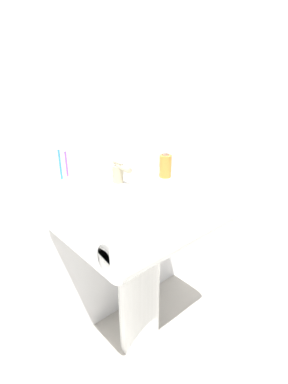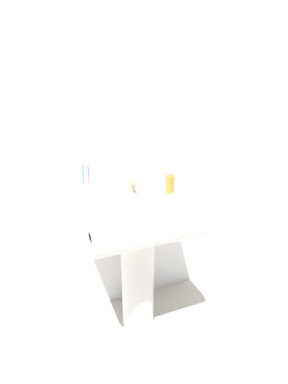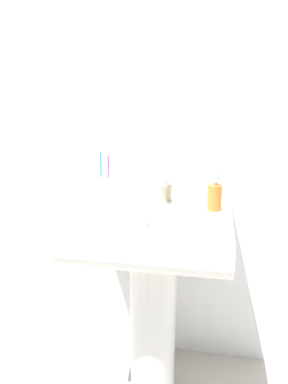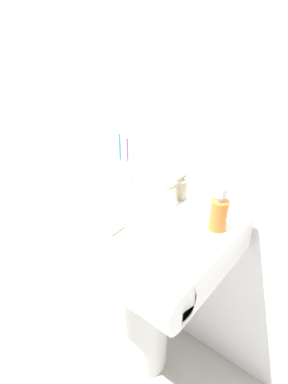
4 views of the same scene
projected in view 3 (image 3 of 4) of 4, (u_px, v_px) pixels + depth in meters
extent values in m
plane|color=#ADA89E|center=(152.00, 383.00, 1.62)|extent=(6.00, 6.00, 0.00)
cube|color=white|center=(165.00, 95.00, 1.52)|extent=(5.00, 0.05, 2.40)
cylinder|color=white|center=(153.00, 317.00, 1.53)|extent=(0.18, 0.18, 0.66)
cube|color=white|center=(154.00, 228.00, 1.41)|extent=(0.57, 0.43, 0.13)
cylinder|color=white|center=(143.00, 253.00, 1.21)|extent=(0.57, 0.13, 0.13)
cylinder|color=tan|center=(166.00, 192.00, 1.53)|extent=(0.05, 0.05, 0.07)
cylinder|color=tan|center=(165.00, 186.00, 1.48)|extent=(0.02, 0.08, 0.02)
cube|color=tan|center=(166.00, 181.00, 1.52)|extent=(0.01, 0.06, 0.01)
cylinder|color=white|center=(105.00, 188.00, 1.55)|extent=(0.06, 0.06, 0.09)
cylinder|color=#338CD8|center=(101.00, 174.00, 1.53)|extent=(0.01, 0.01, 0.18)
cube|color=white|center=(100.00, 150.00, 1.50)|extent=(0.01, 0.01, 0.02)
cylinder|color=purple|center=(109.00, 175.00, 1.54)|extent=(0.01, 0.01, 0.17)
cube|color=white|center=(108.00, 153.00, 1.51)|extent=(0.01, 0.01, 0.02)
cylinder|color=orange|center=(214.00, 198.00, 1.41)|extent=(0.05, 0.05, 0.10)
cylinder|color=silver|center=(215.00, 183.00, 1.39)|extent=(0.02, 0.02, 0.01)
cylinder|color=silver|center=(215.00, 177.00, 1.39)|extent=(0.03, 0.03, 0.03)
cube|color=silver|center=(136.00, 222.00, 1.27)|extent=(0.08, 0.06, 0.02)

